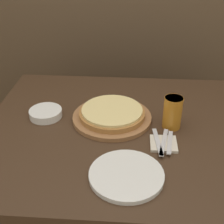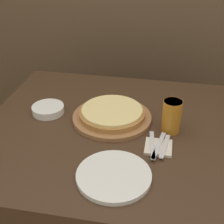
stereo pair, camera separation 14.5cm
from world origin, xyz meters
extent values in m
cube|color=#3D2819|center=(0.00, 0.00, 0.38)|extent=(1.30, 1.06, 0.75)
cylinder|color=#99663D|center=(-0.07, 0.06, 0.76)|extent=(0.37, 0.37, 0.02)
cylinder|color=#A87038|center=(-0.07, 0.06, 0.79)|extent=(0.31, 0.31, 0.02)
cylinder|color=#EAD184|center=(-0.07, 0.06, 0.80)|extent=(0.28, 0.28, 0.01)
cylinder|color=#B7701E|center=(0.20, 0.02, 0.83)|extent=(0.08, 0.08, 0.15)
cylinder|color=white|center=(0.20, 0.02, 0.89)|extent=(0.08, 0.08, 0.02)
cylinder|color=white|center=(0.01, -0.33, 0.76)|extent=(0.27, 0.27, 0.02)
cylinder|color=white|center=(-0.38, 0.06, 0.77)|extent=(0.15, 0.15, 0.04)
cube|color=beige|center=(0.16, -0.12, 0.76)|extent=(0.11, 0.11, 0.01)
cube|color=silver|center=(0.14, -0.12, 0.77)|extent=(0.04, 0.19, 0.00)
cube|color=silver|center=(0.16, -0.12, 0.77)|extent=(0.05, 0.19, 0.00)
cube|color=silver|center=(0.19, -0.12, 0.77)|extent=(0.04, 0.16, 0.00)
camera|label=1|loc=(0.02, -1.18, 1.54)|focal=50.00mm
camera|label=2|loc=(0.16, -1.16, 1.54)|focal=50.00mm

